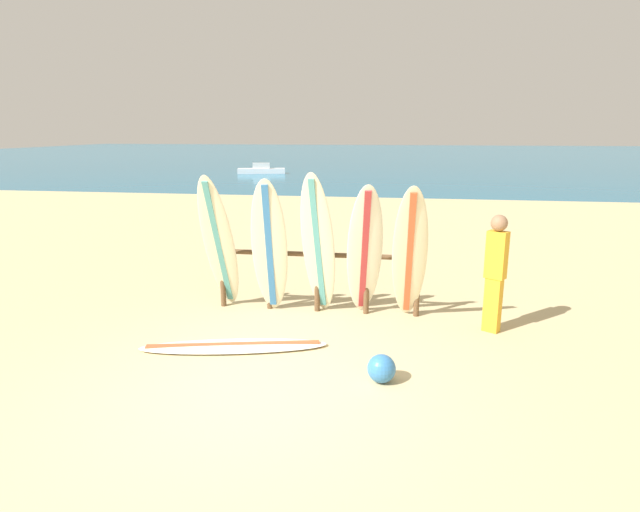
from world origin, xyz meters
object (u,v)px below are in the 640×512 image
Objects in this scene: surfboard_rack at (317,271)px; surfboard_leaning_center at (364,252)px; beach_ball at (381,369)px; small_boat_offshore at (261,170)px; beachgoer_standing at (496,269)px; surfboard_leaning_left at (269,247)px; surfboard_lying_on_sand at (234,346)px; surfboard_leaning_center_right at (410,255)px; surfboard_leaning_center_left at (318,245)px; surfboard_leaning_far_left at (219,244)px.

surfboard_rack is 0.94m from surfboard_leaning_center.
small_boat_offshore is at bearing 107.80° from beach_ball.
beach_ball is (-1.55, -1.88, -0.79)m from beachgoer_standing.
surfboard_leaning_left is 1.78m from surfboard_lying_on_sand.
small_boat_offshore is at bearing 111.81° from beachgoer_standing.
surfboard_rack is 2.76m from beachgoer_standing.
surfboard_leaning_center_right is (1.47, -0.42, 0.42)m from surfboard_rack.
surfboard_leaning_center_left is (0.77, 0.04, 0.05)m from surfboard_leaning_left.
surfboard_leaning_center_right is 2.88m from surfboard_lying_on_sand.
surfboard_leaning_far_left is 1.60m from surfboard_leaning_center_left.
beach_ball is (1.10, -2.11, -1.00)m from surfboard_leaning_center_left.
beach_ball is (0.37, -2.07, -0.93)m from surfboard_leaning_center.
surfboard_leaning_left is at bearing 132.09° from beach_ball.
surfboard_lying_on_sand is 7.67× the size of beach_ball.
surfboard_lying_on_sand is at bearing -96.95° from surfboard_leaning_left.
surfboard_leaning_far_left is at bearing 177.60° from beachgoer_standing.
beachgoer_standing is at bearing -10.23° from surfboard_rack.
surfboard_leaning_left reaches higher than small_boat_offshore.
surfboard_leaning_left is at bearing 179.80° from surfboard_leaning_center.
surfboard_rack is at bearing 102.30° from surfboard_leaning_center_left.
surfboard_leaning_center_left is 1.07× the size of surfboard_leaning_center.
surfboard_leaning_center is 1.93m from beachgoer_standing.
small_boat_offshore is (-7.46, 26.99, -0.86)m from surfboard_leaning_left.
surfboard_leaning_left is 1.50m from surfboard_leaning_center.
surfboard_leaning_center_right is at bearing -6.59° from surfboard_leaning_center_left.
surfboard_leaning_center is (0.79, -0.30, 0.41)m from surfboard_rack.
small_boat_offshore is at bearing 105.45° from surfboard_leaning_left.
surfboard_rack is 1.45× the size of surfboard_leaning_far_left.
surfboard_rack is 1.49× the size of surfboard_leaning_left.
beach_ball is (1.16, -2.37, -0.51)m from surfboard_rack.
surfboard_leaning_far_left is at bearing -179.81° from surfboard_leaning_center.
surfboard_leaning_center_right is at bearing -70.43° from small_boat_offshore.
surfboard_rack is at bearing -72.98° from small_boat_offshore.
beachgoer_standing reaches higher than small_boat_offshore.
beachgoer_standing is (4.24, -0.18, -0.19)m from surfboard_leaning_far_left.
beachgoer_standing reaches higher than surfboard_lying_on_sand.
surfboard_leaning_left is 0.85× the size of surfboard_lying_on_sand.
surfboard_leaning_center_right is 1.26× the size of beachgoer_standing.
surfboard_leaning_far_left reaches higher than surfboard_leaning_left.
surfboard_leaning_far_left is 0.70× the size of small_boat_offshore.
beach_ball is at bearing -63.97° from surfboard_rack.
surfboard_leaning_center_right is 2.18m from beach_ball.
beachgoer_standing is (3.59, 1.22, 0.93)m from surfboard_lying_on_sand.
surfboard_lying_on_sand is at bearing -75.61° from small_boat_offshore.
surfboard_leaning_center_right is (3.00, -0.11, -0.05)m from surfboard_leaning_far_left.
surfboard_leaning_far_left is at bearing 115.08° from surfboard_lying_on_sand.
surfboard_lying_on_sand is at bearing -161.29° from beachgoer_standing.
surfboard_leaning_left is (0.82, 0.01, -0.03)m from surfboard_leaning_far_left.
surfboard_lying_on_sand is 29.32m from small_boat_offshore.
surfboard_leaning_center is 0.84× the size of surfboard_lying_on_sand.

